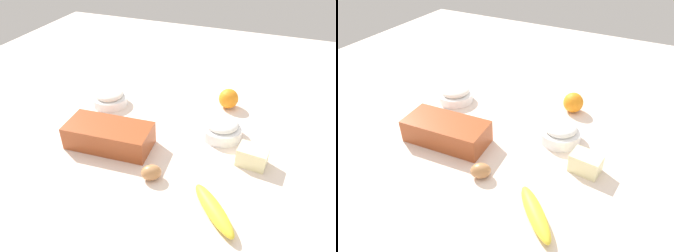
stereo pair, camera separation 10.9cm
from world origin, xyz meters
The scene contains 8 objects.
ground_plane centered at (0.00, 0.00, -0.01)m, with size 2.40×2.40×0.02m, color beige.
loaf_pan centered at (0.16, 0.12, 0.04)m, with size 0.29×0.15×0.08m.
flour_bowl centered at (0.29, -0.12, 0.03)m, with size 0.14×0.14×0.06m.
sugar_bowl centered at (-0.17, -0.06, 0.03)m, with size 0.14×0.14×0.07m.
banana centered at (-0.23, 0.28, 0.02)m, with size 0.19×0.04×0.04m, color yellow.
orange_fruit centered at (-0.15, -0.26, 0.04)m, with size 0.08×0.08×0.08m, color orange.
butter_block centered at (-0.30, 0.05, 0.03)m, with size 0.09×0.06×0.06m, color #F4EDB2.
egg_near_butter centered at (-0.03, 0.22, 0.02)m, with size 0.05×0.05×0.06m, color #B47A49.
Camera 1 is at (-0.32, 0.83, 0.67)m, focal length 34.03 mm.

